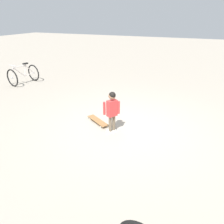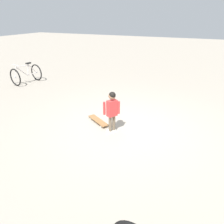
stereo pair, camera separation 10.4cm
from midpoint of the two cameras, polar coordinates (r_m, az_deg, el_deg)
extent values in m
plane|color=#9E9384|center=(5.69, 3.39, -4.02)|extent=(50.00, 50.00, 0.00)
cylinder|color=brown|center=(5.32, -1.03, -3.20)|extent=(0.08, 0.08, 0.42)
cube|color=white|center=(5.44, -1.20, -5.09)|extent=(0.17, 0.14, 0.05)
cylinder|color=brown|center=(5.38, -0.09, -2.87)|extent=(0.08, 0.08, 0.42)
cube|color=white|center=(5.50, -0.27, -4.76)|extent=(0.17, 0.14, 0.05)
cube|color=#D13838|center=(5.17, -0.58, 1.01)|extent=(0.24, 0.28, 0.40)
cylinder|color=#D13838|center=(5.16, -2.62, 0.95)|extent=(0.06, 0.06, 0.32)
cylinder|color=#D13838|center=(5.21, 1.19, 1.20)|extent=(0.06, 0.06, 0.32)
sphere|color=#9E7051|center=(5.06, -0.59, 4.29)|extent=(0.17, 0.17, 0.17)
sphere|color=black|center=(5.04, -0.52, 4.42)|extent=(0.16, 0.16, 0.16)
cube|color=olive|center=(5.90, -4.28, -2.26)|extent=(0.78, 0.58, 0.02)
cube|color=#B7B7BC|center=(6.12, -5.61, -1.42)|extent=(0.08, 0.11, 0.02)
cube|color=#B7B7BC|center=(5.69, -2.82, -3.41)|extent=(0.08, 0.11, 0.02)
cylinder|color=beige|center=(6.10, -6.22, -1.78)|extent=(0.06, 0.05, 0.06)
cylinder|color=beige|center=(6.17, -5.00, -1.44)|extent=(0.06, 0.05, 0.06)
cylinder|color=beige|center=(5.67, -3.46, -3.82)|extent=(0.06, 0.05, 0.06)
cylinder|color=beige|center=(5.74, -2.18, -3.42)|extent=(0.06, 0.05, 0.06)
torus|color=black|center=(9.74, -24.94, 8.10)|extent=(0.71, 0.18, 0.71)
torus|color=black|center=(10.28, -20.15, 9.62)|extent=(0.71, 0.18, 0.71)
cylinder|color=#B7B7BC|center=(9.74, -24.94, 8.10)|extent=(0.07, 0.07, 0.06)
cylinder|color=#B7B7BC|center=(10.28, -20.15, 9.62)|extent=(0.07, 0.07, 0.06)
cylinder|color=silver|center=(9.87, -23.44, 9.62)|extent=(0.14, 0.52, 0.48)
cylinder|color=silver|center=(9.86, -23.40, 10.89)|extent=(0.15, 0.59, 0.06)
cylinder|color=silver|center=(10.03, -22.05, 10.10)|extent=(0.07, 0.14, 0.48)
cylinder|color=silver|center=(10.16, -21.10, 9.19)|extent=(0.11, 0.43, 0.08)
cylinder|color=silver|center=(10.14, -21.06, 10.43)|extent=(0.09, 0.35, 0.40)
cylinder|color=silver|center=(9.72, -24.90, 9.31)|extent=(0.06, 0.13, 0.41)
cube|color=black|center=(10.00, -22.06, 11.69)|extent=(0.14, 0.23, 0.05)
cylinder|color=#B7B7BC|center=(9.69, -24.94, 10.98)|extent=(0.46, 0.11, 0.02)
camera|label=1|loc=(0.05, -90.57, -0.26)|focal=34.88mm
camera|label=2|loc=(0.05, 89.43, 0.26)|focal=34.88mm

